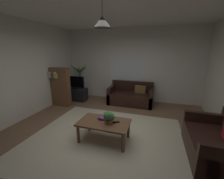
{
  "coord_description": "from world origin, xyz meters",
  "views": [
    {
      "loc": [
        1.01,
        -2.9,
        1.95
      ],
      "look_at": [
        0.0,
        0.3,
        1.05
      ],
      "focal_mm": 22.72,
      "sensor_mm": 36.0,
      "label": 1
    }
  ],
  "objects": [
    {
      "name": "potted_palm_corner",
      "position": [
        -2.12,
        2.4,
        0.66
      ],
      "size": [
        0.82,
        0.8,
        1.49
      ],
      "color": "#4C4C51",
      "rests_on": "ground"
    },
    {
      "name": "tv",
      "position": [
        -2.1,
        1.97,
        0.76
      ],
      "size": [
        0.8,
        0.16,
        0.5
      ],
      "color": "black",
      "rests_on": "tv_stand"
    },
    {
      "name": "couch_under_window",
      "position": [
        0.14,
        2.25,
        0.27
      ],
      "size": [
        1.64,
        0.85,
        0.82
      ],
      "color": "black",
      "rests_on": "ground"
    },
    {
      "name": "book_on_table_0",
      "position": [
        -0.1,
        -0.16,
        0.46
      ],
      "size": [
        0.16,
        0.1,
        0.02
      ],
      "primitive_type": "cube",
      "rotation": [
        0.0,
        0.0,
        -0.15
      ],
      "color": "#72387F",
      "rests_on": "coffee_table"
    },
    {
      "name": "pendant_lamp",
      "position": [
        -0.01,
        -0.25,
        2.48
      ],
      "size": [
        0.33,
        0.33,
        0.46
      ],
      "color": "black"
    },
    {
      "name": "book_on_table_2",
      "position": [
        -0.11,
        -0.17,
        0.5
      ],
      "size": [
        0.16,
        0.13,
        0.02
      ],
      "primitive_type": "cube",
      "rotation": [
        0.0,
        0.0,
        -0.13
      ],
      "color": "#72387F",
      "rests_on": "coffee_table"
    },
    {
      "name": "book_on_table_1",
      "position": [
        -0.11,
        -0.16,
        0.48
      ],
      "size": [
        0.15,
        0.11,
        0.02
      ],
      "primitive_type": "cube",
      "rotation": [
        0.0,
        0.0,
        -0.22
      ],
      "color": "gold",
      "rests_on": "coffee_table"
    },
    {
      "name": "window_pane",
      "position": [
        -0.12,
        2.74,
        1.14
      ],
      "size": [
        1.47,
        0.01,
        1.08
      ],
      "primitive_type": "cube",
      "color": "white"
    },
    {
      "name": "bookshelf_corner",
      "position": [
        -2.29,
        1.3,
        0.72
      ],
      "size": [
        0.7,
        0.31,
        1.4
      ],
      "color": "brown",
      "rests_on": "ground"
    },
    {
      "name": "floor",
      "position": [
        0.0,
        0.0,
        -0.01
      ],
      "size": [
        5.3,
        5.48,
        0.02
      ],
      "primitive_type": "cube",
      "color": "brown",
      "rests_on": "ground"
    },
    {
      "name": "wall_back",
      "position": [
        0.0,
        2.77,
        1.42
      ],
      "size": [
        5.42,
        0.06,
        2.84
      ],
      "primitive_type": "cube",
      "color": "silver",
      "rests_on": "ground"
    },
    {
      "name": "remote_on_table_1",
      "position": [
        0.15,
        -0.23,
        0.46
      ],
      "size": [
        0.16,
        0.06,
        0.02
      ],
      "primitive_type": "cube",
      "rotation": [
        0.0,
        0.0,
        1.52
      ],
      "color": "black",
      "rests_on": "coffee_table"
    },
    {
      "name": "ceiling",
      "position": [
        0.0,
        0.0,
        2.85
      ],
      "size": [
        5.3,
        5.48,
        0.02
      ],
      "primitive_type": "cube",
      "color": "white"
    },
    {
      "name": "couch_right_side",
      "position": [
        2.16,
        -0.14,
        0.28
      ],
      "size": [
        0.85,
        1.36,
        0.82
      ],
      "rotation": [
        0.0,
        0.0,
        -1.57
      ],
      "color": "black",
      "rests_on": "ground"
    },
    {
      "name": "tv_stand",
      "position": [
        -2.1,
        1.99,
        0.25
      ],
      "size": [
        0.9,
        0.44,
        0.5
      ],
      "primitive_type": "cube",
      "color": "black",
      "rests_on": "ground"
    },
    {
      "name": "wall_left",
      "position": [
        -2.68,
        0.0,
        1.42
      ],
      "size": [
        0.06,
        5.48,
        2.84
      ],
      "primitive_type": "cube",
      "color": "silver",
      "rests_on": "ground"
    },
    {
      "name": "remote_on_table_0",
      "position": [
        0.25,
        -0.2,
        0.46
      ],
      "size": [
        0.16,
        0.13,
        0.02
      ],
      "primitive_type": "cube",
      "rotation": [
        0.0,
        0.0,
        5.25
      ],
      "color": "black",
      "rests_on": "coffee_table"
    },
    {
      "name": "rug",
      "position": [
        0.0,
        -0.2,
        0.0
      ],
      "size": [
        3.45,
        3.01,
        0.01
      ],
      "primitive_type": "cube",
      "color": "beige",
      "rests_on": "ground"
    },
    {
      "name": "potted_plant_on_table",
      "position": [
        0.12,
        -0.29,
        0.6
      ],
      "size": [
        0.23,
        0.23,
        0.29
      ],
      "color": "brown",
      "rests_on": "coffee_table"
    },
    {
      "name": "coffee_table",
      "position": [
        -0.01,
        -0.25,
        0.38
      ],
      "size": [
        1.13,
        0.66,
        0.45
      ],
      "color": "brown",
      "rests_on": "ground"
    }
  ]
}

